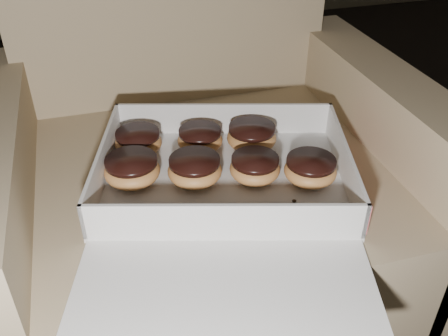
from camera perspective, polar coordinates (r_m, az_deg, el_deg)
armchair at (r=1.05m, az=-2.53°, el=-2.91°), size 0.85×0.72×0.89m
bakery_box at (r=0.84m, az=0.25°, el=-2.52°), size 0.54×0.59×0.07m
donut_a at (r=0.87m, az=9.85°, el=-0.16°), size 0.09×0.09×0.05m
donut_b at (r=0.95m, az=3.18°, el=3.64°), size 0.09×0.09×0.05m
donut_c at (r=0.86m, az=-3.36°, el=-0.14°), size 0.09×0.09×0.05m
donut_d at (r=0.87m, az=-10.46°, el=-0.19°), size 0.10×0.10×0.05m
donut_e at (r=0.95m, az=-9.76°, el=3.01°), size 0.09×0.09×0.04m
donut_f at (r=0.87m, az=3.55°, el=0.06°), size 0.09×0.09×0.04m
donut_g at (r=0.95m, az=-2.76°, el=3.36°), size 0.09×0.09×0.04m
crumb_a at (r=0.77m, az=-2.77°, el=-7.00°), size 0.01×0.01×0.00m
crumb_b at (r=0.84m, az=8.02°, el=-3.74°), size 0.01×0.01×0.00m
crumb_c at (r=0.83m, az=-11.69°, el=-4.26°), size 0.01×0.01×0.00m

